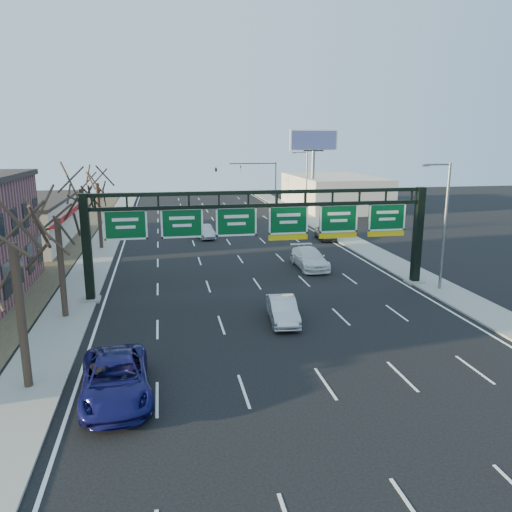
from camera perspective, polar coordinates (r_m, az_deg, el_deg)
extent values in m
plane|color=black|center=(28.22, 4.01, -8.79)|extent=(160.00, 160.00, 0.00)
cube|color=gray|center=(46.86, -17.86, -0.41)|extent=(3.00, 120.00, 0.12)
cube|color=gray|center=(50.45, 12.33, 0.86)|extent=(3.00, 120.00, 0.12)
cube|color=white|center=(46.99, -2.19, 0.19)|extent=(21.60, 120.00, 0.01)
cube|color=black|center=(34.35, -18.75, 0.80)|extent=(0.55, 0.55, 7.20)
cube|color=gray|center=(35.22, -18.33, -4.77)|extent=(1.20, 1.20, 0.20)
cube|color=black|center=(38.71, 17.98, 2.19)|extent=(0.55, 0.55, 7.20)
cube|color=gray|center=(39.49, 17.63, -2.80)|extent=(1.20, 1.20, 0.20)
cube|color=black|center=(34.15, 0.76, 7.30)|extent=(23.40, 0.25, 0.25)
cube|color=black|center=(34.26, 0.76, 5.80)|extent=(23.40, 0.25, 0.25)
cube|color=#05471D|center=(33.81, -14.69, 3.48)|extent=(2.80, 0.10, 2.00)
cube|color=#05471D|center=(33.75, -8.45, 3.75)|extent=(2.80, 0.10, 2.00)
cube|color=#05471D|center=(34.09, -2.27, 3.97)|extent=(2.80, 0.10, 2.00)
cube|color=#05471D|center=(34.82, 3.71, 4.15)|extent=(2.80, 0.10, 2.00)
cube|color=yellow|center=(35.03, 3.68, 2.18)|extent=(2.80, 0.10, 0.40)
cube|color=#05471D|center=(35.90, 9.41, 4.27)|extent=(2.80, 0.10, 2.00)
cube|color=yellow|center=(36.11, 9.34, 2.36)|extent=(2.80, 0.10, 0.40)
cube|color=#05471D|center=(37.32, 14.72, 4.35)|extent=(2.80, 0.10, 2.00)
cube|color=yellow|center=(37.52, 14.62, 2.51)|extent=(2.80, 0.10, 0.40)
cube|color=#BCB39C|center=(56.85, -25.70, 3.42)|extent=(10.00, 18.00, 4.40)
cube|color=#332B26|center=(56.55, -25.93, 5.76)|extent=(10.40, 18.40, 0.30)
cube|color=maroon|center=(55.64, -20.69, 4.52)|extent=(1.20, 18.00, 0.40)
cube|color=#BCB39C|center=(80.32, 8.82, 7.25)|extent=(12.00, 20.00, 5.00)
cylinder|color=#32251B|center=(23.25, -25.28, -6.14)|extent=(0.36, 0.36, 6.46)
cylinder|color=#32251B|center=(31.74, -21.36, -1.20)|extent=(0.36, 0.36, 6.08)
cylinder|color=#32251B|center=(41.32, -18.99, 2.69)|extent=(0.36, 0.36, 6.84)
cylinder|color=#32251B|center=(51.15, -17.47, 4.47)|extent=(0.36, 0.36, 6.46)
cylinder|color=slate|center=(37.29, 20.77, 3.17)|extent=(0.20, 0.20, 9.00)
cylinder|color=slate|center=(36.39, 20.11, 9.99)|extent=(1.80, 0.12, 0.12)
cube|color=slate|center=(35.94, 18.85, 9.97)|extent=(0.50, 0.22, 0.15)
cylinder|color=slate|center=(68.37, 5.79, 8.12)|extent=(0.20, 0.20, 9.00)
cylinder|color=slate|center=(67.88, 5.13, 11.82)|extent=(1.80, 0.12, 0.12)
cube|color=slate|center=(67.64, 4.38, 11.78)|extent=(0.50, 0.22, 0.15)
cylinder|color=slate|center=(73.84, 6.48, 8.37)|extent=(0.50, 0.50, 9.00)
cube|color=slate|center=(73.61, 6.57, 11.87)|extent=(3.00, 0.30, 0.20)
cube|color=white|center=(73.59, 6.60, 13.03)|extent=(7.00, 0.30, 3.00)
cube|color=#47538E|center=(73.40, 6.65, 13.03)|extent=(6.60, 0.05, 2.60)
cylinder|color=black|center=(82.72, 2.26, 8.26)|extent=(0.18, 0.18, 7.00)
cylinder|color=black|center=(81.73, -0.36, 10.52)|extent=(7.60, 0.14, 0.14)
imported|color=black|center=(81.43, -1.77, 9.95)|extent=(0.20, 0.20, 1.00)
imported|color=black|center=(80.90, -4.61, 9.89)|extent=(0.54, 0.54, 1.62)
imported|color=#121350|center=(22.10, -15.75, -13.38)|extent=(3.30, 6.25, 1.68)
imported|color=#B4B4B9|center=(29.66, 3.07, -6.18)|extent=(1.92, 4.49, 1.44)
imported|color=white|center=(42.15, 6.14, -0.26)|extent=(2.28, 5.60, 1.62)
imported|color=#393C3E|center=(54.42, 7.94, 2.64)|extent=(1.96, 4.36, 1.45)
imported|color=#A7A8AC|center=(55.03, -5.90, 2.80)|extent=(2.16, 4.52, 1.43)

